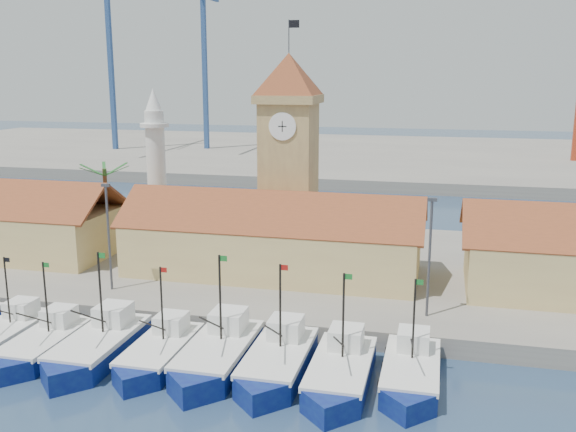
# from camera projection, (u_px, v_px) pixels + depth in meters

# --- Properties ---
(ground) EXTENTS (400.00, 400.00, 0.00)m
(ground) POSITION_uv_depth(u_px,v_px,m) (193.00, 388.00, 40.28)
(ground) COLOR #1D324D
(ground) RESTS_ON ground
(quay) EXTENTS (140.00, 32.00, 1.50)m
(quay) POSITION_uv_depth(u_px,v_px,m) (284.00, 267.00, 62.89)
(quay) COLOR gray
(quay) RESTS_ON ground
(terminal) EXTENTS (240.00, 80.00, 2.00)m
(terminal) POSITION_uv_depth(u_px,v_px,m) (375.00, 156.00, 144.45)
(terminal) COLOR gray
(terminal) RESTS_ON ground
(boat_1) EXTENTS (3.28, 8.97, 6.79)m
(boat_1) POSITION_uv_depth(u_px,v_px,m) (4.00, 336.00, 46.40)
(boat_1) COLOR navy
(boat_1) RESTS_ON ground
(boat_2) EXTENTS (3.36, 9.20, 6.96)m
(boat_2) POSITION_uv_depth(u_px,v_px,m) (42.00, 346.00, 44.64)
(boat_2) COLOR navy
(boat_2) RESTS_ON ground
(boat_3) EXTENTS (3.79, 10.39, 7.87)m
(boat_3) POSITION_uv_depth(u_px,v_px,m) (97.00, 349.00, 44.01)
(boat_3) COLOR navy
(boat_3) RESTS_ON ground
(boat_4) EXTENTS (3.40, 9.30, 7.04)m
(boat_4) POSITION_uv_depth(u_px,v_px,m) (159.00, 355.00, 43.29)
(boat_4) COLOR navy
(boat_4) RESTS_ON ground
(boat_5) EXTENTS (3.89, 10.65, 8.06)m
(boat_5) POSITION_uv_depth(u_px,v_px,m) (217.00, 357.00, 42.69)
(boat_5) COLOR navy
(boat_5) RESTS_ON ground
(boat_6) EXTENTS (3.73, 10.21, 7.73)m
(boat_6) POSITION_uv_depth(u_px,v_px,m) (277.00, 364.00, 41.71)
(boat_6) COLOR navy
(boat_6) RESTS_ON ground
(boat_7) EXTENTS (3.67, 10.05, 7.61)m
(boat_7) POSITION_uv_depth(u_px,v_px,m) (340.00, 375.00, 40.22)
(boat_7) COLOR navy
(boat_7) RESTS_ON ground
(boat_8) EXTENTS (3.48, 9.52, 7.21)m
(boat_8) POSITION_uv_depth(u_px,v_px,m) (411.00, 375.00, 40.29)
(boat_8) COLOR navy
(boat_8) RESTS_ON ground
(hall_center) EXTENTS (27.04, 10.13, 7.61)m
(hall_center) POSITION_uv_depth(u_px,v_px,m) (273.00, 245.00, 58.39)
(hall_center) COLOR #D5BE75
(hall_center) RESTS_ON quay
(clock_tower) EXTENTS (5.80, 5.80, 22.70)m
(clock_tower) POSITION_uv_depth(u_px,v_px,m) (289.00, 151.00, 62.34)
(clock_tower) COLOR tan
(clock_tower) RESTS_ON quay
(minaret) EXTENTS (3.00, 3.00, 16.30)m
(minaret) POSITION_uv_depth(u_px,v_px,m) (156.00, 165.00, 68.16)
(minaret) COLOR silver
(minaret) RESTS_ON quay
(palm_tree) EXTENTS (5.60, 5.03, 8.39)m
(palm_tree) POSITION_uv_depth(u_px,v_px,m) (106.00, 199.00, 68.16)
(palm_tree) COLOR brown
(palm_tree) RESTS_ON quay
(lamp_posts) EXTENTS (80.70, 0.25, 9.03)m
(lamp_posts) POSITION_uv_depth(u_px,v_px,m) (253.00, 241.00, 50.14)
(lamp_posts) COLOR #3F3F44
(lamp_posts) RESTS_ON quay
(crane_blue_far) EXTENTS (1.00, 37.87, 47.43)m
(crane_blue_far) POSITION_uv_depth(u_px,v_px,m) (104.00, 30.00, 142.61)
(crane_blue_far) COLOR #2A4B82
(crane_blue_far) RESTS_ON terminal
(crane_blue_near) EXTENTS (1.00, 32.03, 42.27)m
(crane_blue_near) POSITION_uv_depth(u_px,v_px,m) (202.00, 46.00, 145.03)
(crane_blue_near) COLOR #2A4B82
(crane_blue_near) RESTS_ON terminal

